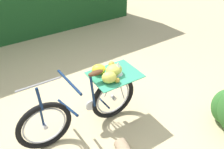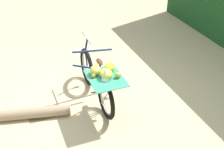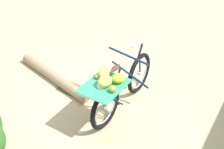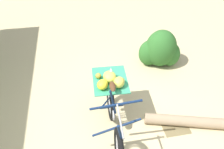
# 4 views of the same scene
# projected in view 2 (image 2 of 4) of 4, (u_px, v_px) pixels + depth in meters

# --- Properties ---
(ground_plane) EXTENTS (60.00, 60.00, 0.00)m
(ground_plane) POSITION_uv_depth(u_px,v_px,m) (99.00, 105.00, 5.56)
(ground_plane) COLOR #C6B284
(bicycle) EXTENTS (0.71, 1.79, 1.03)m
(bicycle) POSITION_uv_depth(u_px,v_px,m) (98.00, 79.00, 5.38)
(bicycle) COLOR black
(bicycle) RESTS_ON ground_plane
(fallen_log) EXTENTS (1.82, 0.70, 0.18)m
(fallen_log) POSITION_uv_depth(u_px,v_px,m) (15.00, 115.00, 5.21)
(fallen_log) COLOR #9E8466
(fallen_log) RESTS_ON ground_plane
(leaf_litter_patch) EXTENTS (0.44, 0.36, 0.01)m
(leaf_litter_patch) POSITION_uv_depth(u_px,v_px,m) (40.00, 114.00, 5.36)
(leaf_litter_patch) COLOR olive
(leaf_litter_patch) RESTS_ON ground_plane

